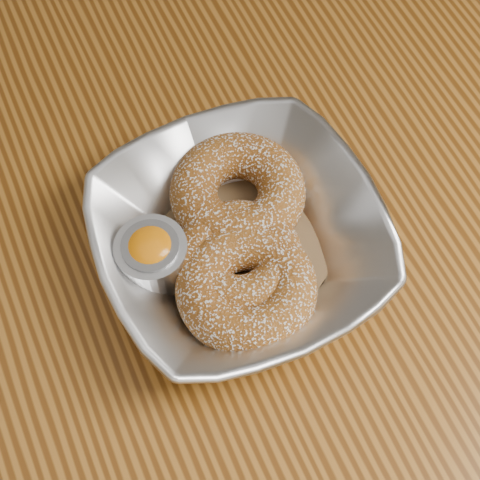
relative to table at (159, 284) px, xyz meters
name	(u,v)px	position (x,y,z in m)	size (l,w,h in m)	color
ground_plane	(195,433)	(0.00, 0.00, -0.65)	(4.00, 4.00, 0.00)	#565659
table	(159,284)	(0.00, 0.00, 0.00)	(1.20, 0.80, 0.75)	brown
serving_bowl	(240,241)	(0.07, -0.05, 0.13)	(0.23, 0.23, 0.06)	silver
parchment	(240,251)	(0.07, -0.05, 0.11)	(0.14, 0.14, 0.00)	brown
donut_back	(238,192)	(0.08, -0.01, 0.13)	(0.12, 0.12, 0.04)	brown
donut_front	(246,288)	(0.05, -0.09, 0.13)	(0.11, 0.11, 0.04)	brown
donut_extra	(239,259)	(0.06, -0.06, 0.13)	(0.11, 0.11, 0.04)	brown
ramekin	(152,256)	(-0.01, -0.03, 0.13)	(0.06, 0.06, 0.05)	silver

